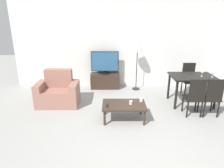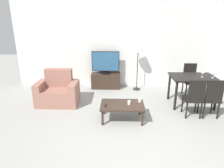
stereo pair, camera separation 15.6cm
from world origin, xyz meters
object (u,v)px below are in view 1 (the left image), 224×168
(tv_stand, at_px, (104,81))
(wine_glass_center, at_px, (201,72))
(cup_white_near, at_px, (140,100))
(remote_primary, at_px, (106,105))
(dining_table, at_px, (191,80))
(dining_chair_far, at_px, (188,78))
(armchair, at_px, (57,93))
(floor_lamp, at_px, (137,49))
(wine_glass_left, at_px, (212,73))
(dining_chair_near_right, at_px, (211,96))
(tv, at_px, (104,63))
(cup_colored_far, at_px, (130,102))
(dining_chair_near, at_px, (194,96))
(coffee_table, at_px, (123,106))

(tv_stand, height_order, wine_glass_center, wine_glass_center)
(cup_white_near, bearing_deg, remote_primary, -163.21)
(dining_table, relative_size, dining_chair_far, 1.19)
(cup_white_near, bearing_deg, armchair, 162.23)
(tv_stand, bearing_deg, dining_table, -27.80)
(floor_lamp, relative_size, wine_glass_left, 10.47)
(tv_stand, xyz_separation_m, dining_table, (2.32, -1.23, 0.42))
(wine_glass_left, bearing_deg, dining_chair_near_right, -112.38)
(tv, bearing_deg, cup_colored_far, -72.94)
(wine_glass_left, bearing_deg, dining_chair_near, -136.82)
(floor_lamp, bearing_deg, coffee_table, -104.23)
(tv, relative_size, cup_white_near, 11.34)
(dining_chair_far, relative_size, remote_primary, 6.23)
(dining_chair_near, bearing_deg, cup_white_near, -179.19)
(armchair, distance_m, dining_chair_near, 3.39)
(tv_stand, xyz_separation_m, cup_colored_far, (0.65, -2.11, 0.18))
(wine_glass_center, bearing_deg, dining_chair_far, 90.80)
(dining_chair_far, bearing_deg, wine_glass_center, -89.20)
(cup_colored_far, bearing_deg, wine_glass_left, 19.88)
(dining_chair_near, xyz_separation_m, remote_primary, (-2.01, -0.25, -0.12))
(dining_table, xyz_separation_m, cup_white_near, (-1.42, -0.73, -0.25))
(tv_stand, relative_size, coffee_table, 0.95)
(tv_stand, xyz_separation_m, wine_glass_center, (2.53, -1.27, 0.63))
(tv, bearing_deg, dining_chair_near_right, -37.55)
(wine_glass_left, xyz_separation_m, wine_glass_center, (-0.23, 0.07, 0.00))
(armchair, height_order, cup_colored_far, armchair)
(cup_colored_far, height_order, wine_glass_center, wine_glass_center)
(armchair, bearing_deg, dining_chair_far, 11.77)
(armchair, bearing_deg, coffee_table, -25.84)
(wine_glass_left, distance_m, wine_glass_center, 0.24)
(dining_chair_near, distance_m, wine_glass_left, 0.94)
(dining_chair_near, bearing_deg, armchair, 168.87)
(dining_table, distance_m, wine_glass_center, 0.30)
(dining_table, xyz_separation_m, dining_chair_near_right, (0.19, -0.71, -0.16))
(tv_stand, height_order, cup_colored_far, tv_stand)
(cup_colored_far, bearing_deg, floor_lamp, 79.95)
(dining_table, xyz_separation_m, dining_chair_near, (-0.19, -0.71, -0.16))
(coffee_table, height_order, cup_white_near, cup_white_near)
(tv_stand, height_order, remote_primary, tv_stand)
(tv, bearing_deg, coffee_table, -76.71)
(dining_chair_near, height_order, dining_chair_near_right, same)
(tv_stand, xyz_separation_m, cup_white_near, (0.90, -1.96, 0.17))
(remote_primary, bearing_deg, dining_chair_near_right, 6.00)
(dining_chair_near, relative_size, dining_chair_near_right, 1.00)
(armchair, xyz_separation_m, remote_primary, (1.32, -0.91, 0.06))
(tv, bearing_deg, dining_chair_far, -11.43)
(dining_chair_near_right, bearing_deg, coffee_table, -175.34)
(coffee_table, bearing_deg, wine_glass_left, 18.52)
(dining_table, bearing_deg, dining_chair_far, 74.76)
(dining_table, relative_size, dining_chair_near, 1.19)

